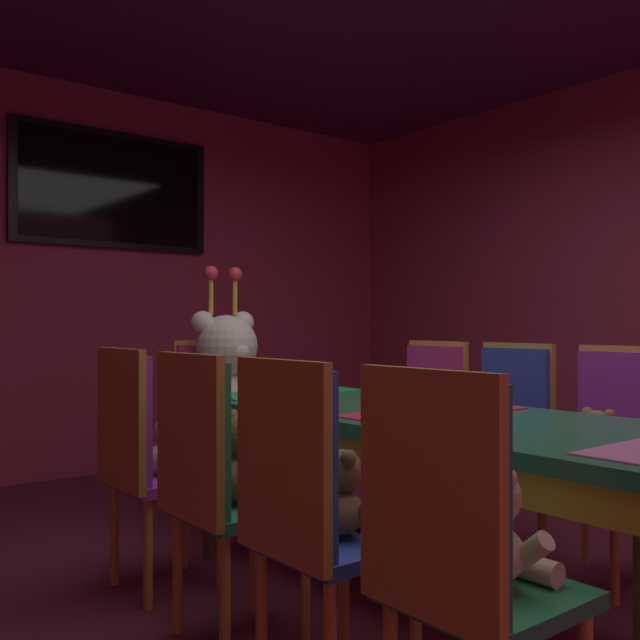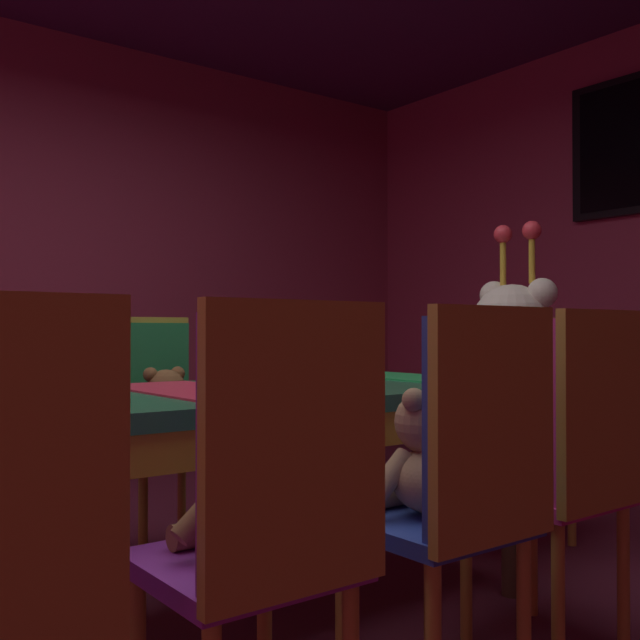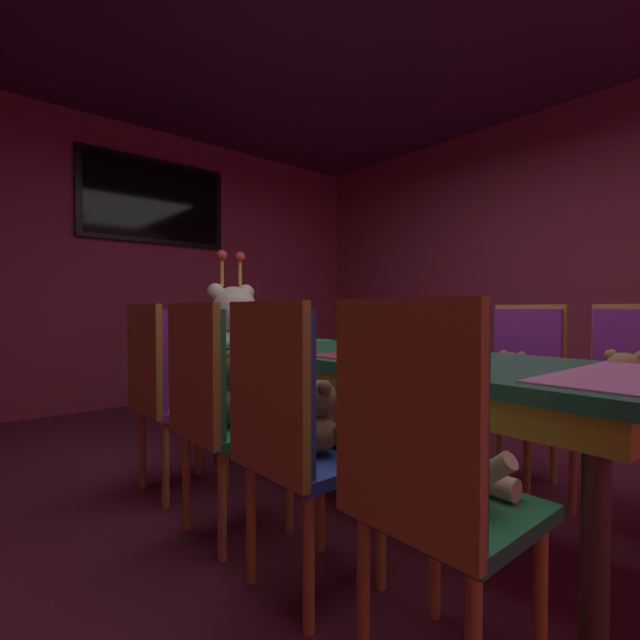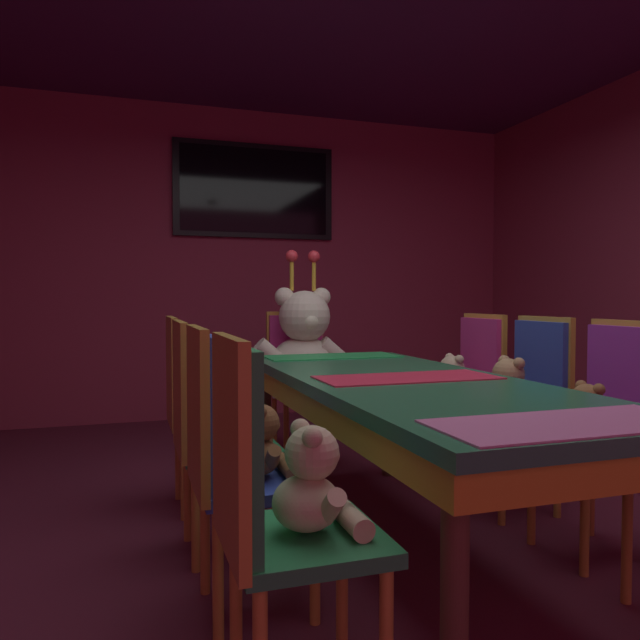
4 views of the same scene
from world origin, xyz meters
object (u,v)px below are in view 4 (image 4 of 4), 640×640
object	(u,v)px
chair_right_3	(473,380)
chair_left_3	(188,393)
wall_tv	(255,191)
chair_left_1	(221,441)
chair_right_2	(532,392)
teddy_right_3	(451,383)
teddy_left_2	(234,412)
king_teddy_bear	(305,346)
chair_left_0	(260,486)
chair_right_1	(613,412)
teddy_right_2	(507,393)
teddy_right_1	(586,419)
chair_left_2	(199,414)
teddy_left_3	(216,396)
teddy_left_0	(314,486)
banquet_table	(407,399)
throne_chair	(298,368)

from	to	relation	value
chair_right_3	chair_left_3	bearing A→B (deg)	-0.98
wall_tv	chair_left_3	bearing A→B (deg)	-110.05
chair_left_1	wall_tv	xyz separation A→B (m)	(0.83, 3.38, 1.45)
chair_right_3	wall_tv	xyz separation A→B (m)	(-0.82, 2.32, 1.45)
chair_right_2	teddy_right_3	distance (m)	0.53
teddy_left_2	chair_right_3	xyz separation A→B (m)	(1.51, 0.55, 0.00)
teddy_left_2	king_teddy_bear	distance (m)	1.47
chair_left_0	king_teddy_bear	world-z (taller)	king_teddy_bear
chair_right_3	teddy_right_3	bearing A→B (deg)	0.00
chair_right_1	teddy_right_2	bearing A→B (deg)	-75.99
chair_right_2	chair_left_1	bearing A→B (deg)	18.30
chair_left_1	teddy_right_1	xyz separation A→B (m)	(1.53, 0.00, -0.02)
chair_left_2	chair_right_2	world-z (taller)	same
chair_left_0	teddy_left_3	bearing A→B (deg)	85.82
teddy_left_0	king_teddy_bear	size ratio (longest dim) A/B	0.33
teddy_right_3	chair_left_0	bearing A→B (deg)	46.87
king_teddy_bear	wall_tv	world-z (taller)	wall_tv
chair_left_2	chair_right_3	size ratio (longest dim) A/B	1.00
teddy_left_2	teddy_right_2	world-z (taller)	teddy_right_2
banquet_table	teddy_left_2	xyz separation A→B (m)	(-0.70, 0.24, -0.06)
teddy_right_3	wall_tv	xyz separation A→B (m)	(-0.67, 2.32, 1.47)
teddy_left_2	teddy_right_1	world-z (taller)	teddy_left_2
chair_right_2	throne_chair	bearing A→B (deg)	-59.06
banquet_table	teddy_right_3	size ratio (longest dim) A/B	7.40
chair_left_2	teddy_left_3	bearing A→B (deg)	75.41
teddy_right_1	chair_left_1	bearing A→B (deg)	0.13
teddy_right_1	throne_chair	world-z (taller)	throne_chair
chair_left_2	teddy_right_2	world-z (taller)	chair_left_2
banquet_table	teddy_right_1	world-z (taller)	banquet_table
chair_left_0	chair_right_2	bearing A→B (deg)	33.08
chair_left_0	teddy_right_2	size ratio (longest dim) A/B	2.86
chair_left_0	chair_left_1	world-z (taller)	same
teddy_left_0	teddy_left_3	bearing A→B (deg)	90.95
teddy_right_2	chair_right_3	xyz separation A→B (m)	(0.12, 0.50, -0.00)
teddy_left_0	teddy_left_2	distance (m)	1.03
teddy_left_0	teddy_left_2	bearing A→B (deg)	91.72
chair_left_1	teddy_left_2	xyz separation A→B (m)	(0.13, 0.51, -0.00)
chair_right_2	king_teddy_bear	distance (m)	1.51
teddy_left_3	chair_right_1	bearing A→B (deg)	-35.31
wall_tv	chair_left_0	bearing A→B (deg)	-101.75
teddy_left_0	teddy_left_3	world-z (taller)	teddy_left_0
chair_left_3	king_teddy_bear	size ratio (longest dim) A/B	1.05
teddy_right_2	chair_left_3	bearing A→B (deg)	-19.15
chair_right_1	chair_left_1	bearing A→B (deg)	0.12
chair_left_1	teddy_left_2	distance (m)	0.53
banquet_table	teddy_left_2	bearing A→B (deg)	161.24
teddy_left_2	chair_right_3	size ratio (longest dim) A/B	0.34
teddy_left_3	king_teddy_bear	size ratio (longest dim) A/B	0.29
chair_right_2	banquet_table	bearing A→B (deg)	18.54
chair_left_1	chair_left_2	world-z (taller)	same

